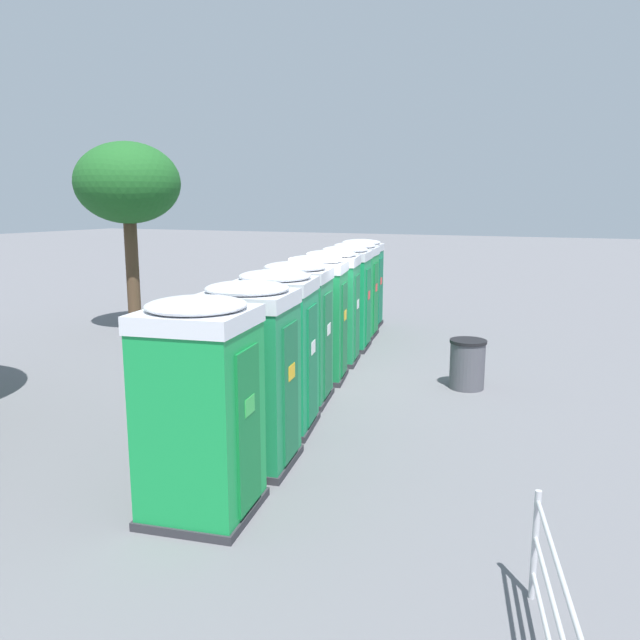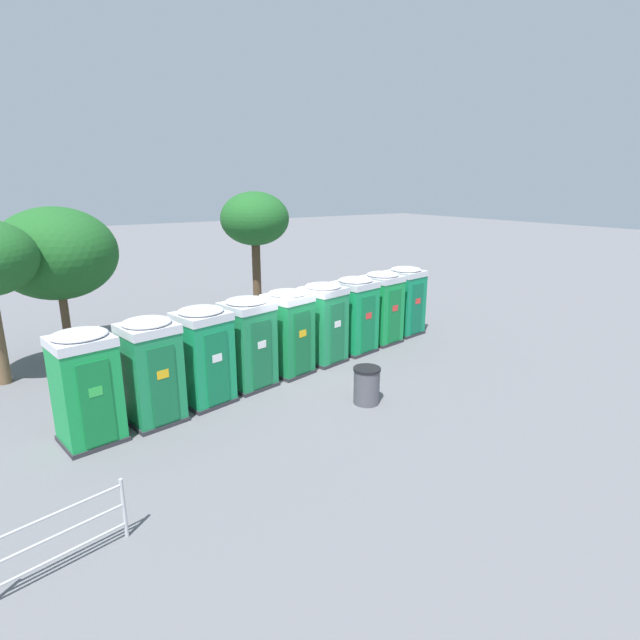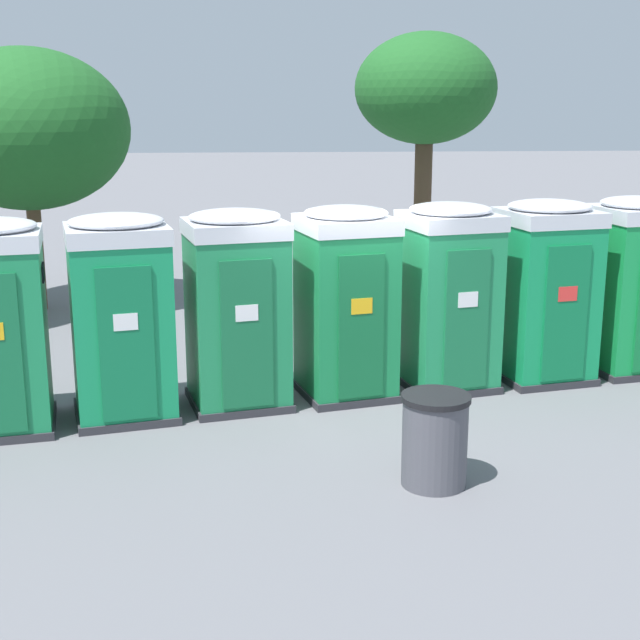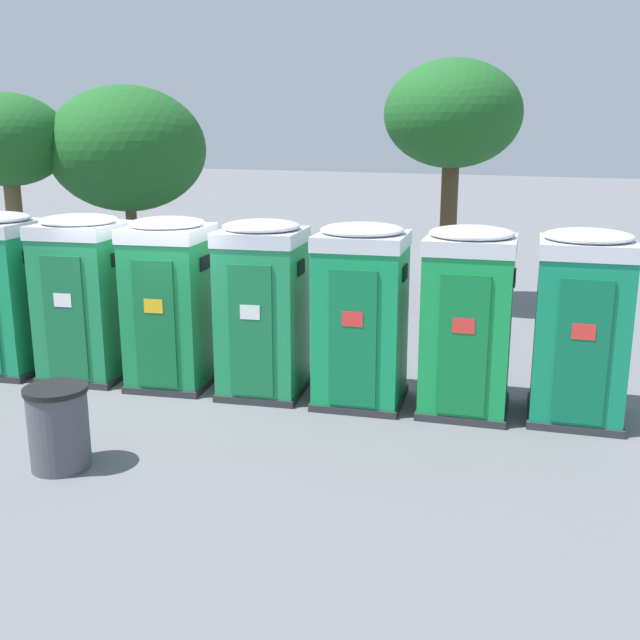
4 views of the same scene
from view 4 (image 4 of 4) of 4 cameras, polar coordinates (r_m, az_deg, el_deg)
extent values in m
plane|color=slate|center=(11.74, -10.82, -4.64)|extent=(120.00, 120.00, 0.00)
cube|color=#2D2D33|center=(13.09, -22.67, -3.32)|extent=(1.46, 1.44, 0.10)
cube|color=#158D52|center=(12.82, -23.13, 1.38)|extent=(1.39, 1.37, 2.10)
cube|color=black|center=(12.36, -21.20, 4.60)|extent=(0.10, 0.36, 0.20)
cube|color=#2D2D33|center=(12.34, -17.09, -3.86)|extent=(1.46, 1.44, 0.10)
cube|color=#1D824B|center=(12.06, -17.47, 1.12)|extent=(1.39, 1.37, 2.10)
cube|color=#16653B|center=(11.59, -18.88, 0.12)|extent=(0.64, 0.17, 1.85)
cube|color=white|center=(11.51, -19.03, 1.43)|extent=(0.28, 0.07, 0.20)
cube|color=black|center=(11.63, -15.18, 4.52)|extent=(0.10, 0.36, 0.20)
cube|color=silver|center=(11.86, -17.87, 6.54)|extent=(1.43, 1.41, 0.20)
ellipsoid|color=silver|center=(11.85, -17.93, 7.26)|extent=(1.36, 1.34, 0.18)
cube|color=#2D2D33|center=(11.65, -11.03, -4.55)|extent=(1.41, 1.43, 0.10)
cube|color=#188245|center=(11.35, -11.29, 0.72)|extent=(1.34, 1.37, 2.10)
cube|color=#136535|center=(10.85, -12.47, -0.37)|extent=(0.60, 0.17, 1.85)
cube|color=yellow|center=(10.77, -12.59, 1.03)|extent=(0.27, 0.07, 0.20)
cube|color=black|center=(10.99, -8.76, 4.32)|extent=(0.11, 0.36, 0.20)
cube|color=silver|center=(11.14, -11.57, 6.49)|extent=(1.38, 1.41, 0.20)
ellipsoid|color=silver|center=(11.13, -11.61, 7.25)|extent=(1.31, 1.34, 0.18)
cube|color=#2D2D33|center=(11.11, -4.26, -5.24)|extent=(1.41, 1.43, 0.10)
cube|color=#1E8B51|center=(10.80, -4.36, 0.28)|extent=(1.34, 1.36, 2.10)
cube|color=#176C3F|center=(10.28, -5.30, -0.89)|extent=(0.61, 0.17, 1.85)
cube|color=white|center=(10.19, -5.37, 0.59)|extent=(0.27, 0.07, 0.20)
cube|color=black|center=(10.50, -1.45, 4.02)|extent=(0.10, 0.36, 0.20)
cube|color=silver|center=(10.58, -4.48, 6.34)|extent=(1.38, 1.40, 0.20)
ellipsoid|color=silver|center=(10.56, -4.50, 7.15)|extent=(1.32, 1.33, 0.18)
cube|color=#2D2D33|center=(10.72, 3.08, -5.94)|extent=(1.43, 1.41, 0.10)
cube|color=#139150|center=(10.40, 3.15, -0.23)|extent=(1.36, 1.34, 2.10)
cube|color=#0F713F|center=(9.87, 2.48, -1.47)|extent=(0.63, 0.15, 1.85)
cube|color=red|center=(9.78, 2.48, 0.06)|extent=(0.28, 0.06, 0.20)
cube|color=black|center=(10.15, 6.50, 3.59)|extent=(0.09, 0.36, 0.20)
cube|color=silver|center=(10.18, 3.24, 6.05)|extent=(1.40, 1.38, 0.20)
ellipsoid|color=silver|center=(10.16, 3.25, 6.89)|extent=(1.33, 1.32, 0.18)
cube|color=#2D2D33|center=(10.57, 10.86, -6.48)|extent=(1.37, 1.38, 0.10)
cube|color=#169445|center=(10.24, 11.14, -0.70)|extent=(1.31, 1.32, 2.10)
cube|color=#117336|center=(9.70, 10.82, -1.99)|extent=(0.62, 0.14, 1.85)
cube|color=red|center=(9.61, 10.88, -0.43)|extent=(0.28, 0.06, 0.20)
cube|color=black|center=(10.06, 14.62, 3.13)|extent=(0.08, 0.36, 0.20)
cube|color=silver|center=(10.02, 11.45, 5.67)|extent=(1.35, 1.36, 0.20)
ellipsoid|color=silver|center=(10.00, 11.49, 6.52)|extent=(1.28, 1.29, 0.18)
cube|color=#2D2D33|center=(10.66, 18.71, -6.82)|extent=(1.38, 1.38, 0.10)
cube|color=#118656|center=(10.34, 19.18, -1.10)|extent=(1.31, 1.31, 2.10)
cube|color=#0D6843|center=(9.79, 19.31, -2.39)|extent=(0.62, 0.13, 1.85)
cube|color=red|center=(9.70, 19.45, -0.86)|extent=(0.28, 0.05, 0.20)
cube|color=black|center=(10.23, 22.76, 2.66)|extent=(0.08, 0.36, 0.20)
cube|color=silver|center=(10.11, 19.71, 5.20)|extent=(1.35, 1.35, 0.20)
ellipsoid|color=silver|center=(10.09, 19.78, 6.04)|extent=(1.29, 1.29, 0.18)
cylinder|color=brown|center=(18.83, -22.13, 6.28)|extent=(0.37, 0.37, 3.00)
ellipsoid|color=#1E5B23|center=(18.70, -22.73, 12.56)|extent=(2.70, 2.70, 2.08)
cylinder|color=brown|center=(18.80, -14.10, 6.18)|extent=(0.26, 0.26, 2.55)
ellipsoid|color=#1E5B23|center=(18.64, -14.48, 12.51)|extent=(3.70, 3.70, 2.92)
cylinder|color=#4C3826|center=(16.17, 9.73, 6.87)|extent=(0.36, 0.36, 3.50)
ellipsoid|color=#1E5B23|center=(16.05, 10.08, 15.22)|extent=(2.81, 2.81, 2.18)
cylinder|color=#4C4C54|center=(9.05, -19.28, -7.91)|extent=(0.67, 0.67, 0.90)
cylinder|color=black|center=(8.88, -19.53, -5.02)|extent=(0.71, 0.71, 0.06)
camera|label=1|loc=(18.32, -53.62, 7.91)|focal=35.00mm
camera|label=2|loc=(14.18, -80.52, 9.79)|focal=28.00mm
camera|label=3|loc=(8.33, -82.64, 2.65)|focal=50.00mm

